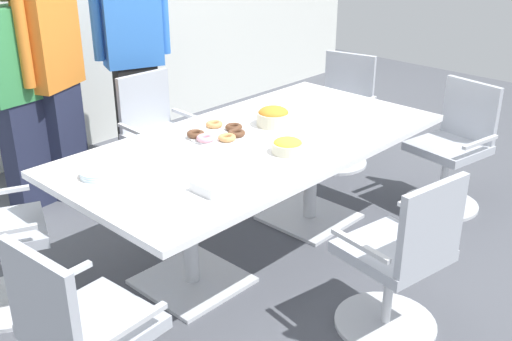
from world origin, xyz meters
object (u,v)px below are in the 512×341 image
object	(u,v)px
person_standing_1	(54,75)
snack_bowl_chips_yellow	(288,146)
office_chair_0	(452,153)
napkin_pile	(213,186)
office_chair_1	(340,117)
conference_table	(256,159)
person_standing_2	(133,54)
donut_platter	(216,133)
office_chair_5	(400,265)
plate_stack	(99,173)
office_chair_2	(159,143)
snack_bowl_chips_orange	(273,116)
person_standing_0	(19,90)

from	to	relation	value
person_standing_1	snack_bowl_chips_yellow	xyz separation A→B (m)	(0.37, -1.88, -0.14)
office_chair_0	napkin_pile	xyz separation A→B (m)	(-2.08, 0.27, 0.37)
office_chair_1	conference_table	bearing A→B (deg)	95.52
person_standing_2	donut_platter	world-z (taller)	person_standing_2
snack_bowl_chips_yellow	office_chair_1	bearing A→B (deg)	25.63
office_chair_5	person_standing_1	bearing A→B (deg)	105.37
plate_stack	person_standing_2	bearing A→B (deg)	47.73
person_standing_1	person_standing_2	size ratio (longest dim) A/B	0.97
snack_bowl_chips_yellow	office_chair_2	bearing A→B (deg)	84.70
person_standing_2	office_chair_5	bearing A→B (deg)	102.06
office_chair_1	office_chair_5	bearing A→B (deg)	122.02
office_chair_2	person_standing_2	bearing A→B (deg)	-108.74
office_chair_1	person_standing_2	xyz separation A→B (m)	(-1.23, 1.13, 0.56)
office_chair_0	donut_platter	bearing A→B (deg)	71.41
snack_bowl_chips_yellow	donut_platter	size ratio (longest dim) A/B	0.51
person_standing_1	snack_bowl_chips_orange	xyz separation A→B (m)	(0.67, -1.51, -0.12)
plate_stack	napkin_pile	xyz separation A→B (m)	(0.29, -0.56, 0.01)
office_chair_1	donut_platter	distance (m)	1.70
office_chair_1	person_standing_0	xyz separation A→B (m)	(-2.18, 1.16, 0.47)
donut_platter	office_chair_2	bearing A→B (deg)	75.74
person_standing_0	snack_bowl_chips_orange	size ratio (longest dim) A/B	7.74
plate_stack	person_standing_0	bearing A→B (deg)	78.12
office_chair_1	snack_bowl_chips_orange	xyz separation A→B (m)	(-1.26, -0.37, 0.40)
office_chair_2	office_chair_5	size ratio (longest dim) A/B	1.00
office_chair_1	napkin_pile	bearing A→B (deg)	98.27
person_standing_1	person_standing_2	distance (m)	0.70
conference_table	office_chair_2	distance (m)	1.13
person_standing_0	donut_platter	size ratio (longest dim) A/B	4.68
napkin_pile	snack_bowl_chips_orange	bearing A→B (deg)	24.65
person_standing_0	snack_bowl_chips_yellow	world-z (taller)	person_standing_0
donut_platter	plate_stack	distance (m)	0.83
person_standing_1	person_standing_2	bearing A→B (deg)	155.91
office_chair_2	snack_bowl_chips_yellow	xyz separation A→B (m)	(-0.13, -1.37, 0.39)
conference_table	napkin_pile	distance (m)	0.75
snack_bowl_chips_orange	snack_bowl_chips_yellow	bearing A→B (deg)	-128.13
office_chair_2	snack_bowl_chips_orange	bearing A→B (deg)	101.68
person_standing_1	snack_bowl_chips_yellow	distance (m)	1.92
office_chair_5	person_standing_1	size ratio (longest dim) A/B	0.51
office_chair_0	snack_bowl_chips_yellow	bearing A→B (deg)	86.87
office_chair_0	office_chair_5	distance (m)	1.62
office_chair_0	person_standing_0	world-z (taller)	person_standing_0
office_chair_1	person_standing_0	distance (m)	2.52
office_chair_2	donut_platter	distance (m)	0.97
person_standing_2	plate_stack	size ratio (longest dim) A/B	9.04
conference_table	plate_stack	world-z (taller)	plate_stack
office_chair_0	snack_bowl_chips_yellow	distance (m)	1.53
person_standing_0	conference_table	bearing A→B (deg)	105.85
snack_bowl_chips_orange	napkin_pile	xyz separation A→B (m)	(-0.93, -0.43, -0.03)
office_chair_2	donut_platter	xyz separation A→B (m)	(-0.22, -0.87, 0.36)
office_chair_2	snack_bowl_chips_yellow	size ratio (longest dim) A/B	4.96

